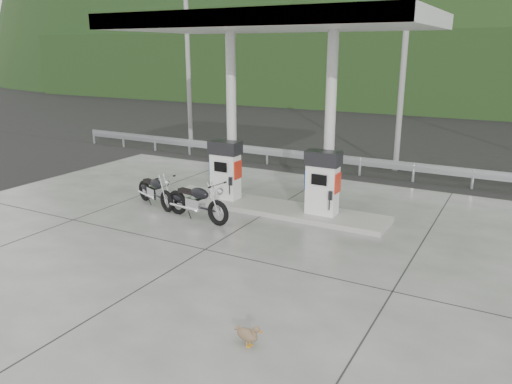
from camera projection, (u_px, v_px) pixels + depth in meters
The scene contains 17 objects.
ground at pixel (227, 237), 12.85m from camera, with size 160.00×160.00×0.00m, color black.
forecourt_apron at pixel (227, 237), 12.85m from camera, with size 18.00×14.00×0.02m, color slate.
pump_island at pixel (271, 208), 14.93m from camera, with size 7.00×1.40×0.15m, color #9D9992.
gas_pump_left at pixel (225, 170), 15.40m from camera, with size 0.95×0.55×1.80m, color white, non-canonical shape.
gas_pump_right at pixel (323, 183), 13.93m from camera, with size 0.95×0.55×1.80m, color white, non-canonical shape.
canopy_column_left at pixel (231, 117), 15.30m from camera, with size 0.30×0.30×5.00m, color silver.
canopy_column_right at pixel (330, 124), 13.82m from camera, with size 0.30×0.30×5.00m, color silver.
canopy_roof at pixel (273, 22), 13.47m from camera, with size 8.50×5.00×0.40m, color silver.
guardrail at pixel (336, 155), 19.40m from camera, with size 26.00×0.16×1.42m, color #A2A6AA, non-canonical shape.
road at pixel (362, 156), 22.55m from camera, with size 60.00×7.00×0.01m, color black.
utility_pole_a at pixel (188, 64), 23.45m from camera, with size 0.22×0.22×8.00m, color gray.
utility_pole_b at pixel (403, 67), 18.83m from camera, with size 0.22×0.22×8.00m, color gray.
tree_band at pixel (438, 72), 37.31m from camera, with size 80.00×6.00×6.00m, color black.
forested_hills at pixel (476, 87), 63.43m from camera, with size 100.00×40.00×140.00m, color black, non-canonical shape.
motorcycle_left at pixel (155, 191), 15.23m from camera, with size 1.97×0.62×0.94m, color black, non-canonical shape.
motorcycle_right at pixel (197, 202), 14.00m from camera, with size 2.15×0.68×1.02m, color black, non-canonical shape.
duck at pixel (247, 335), 8.09m from camera, with size 0.50×0.14×0.36m, color brown, non-canonical shape.
Camera 1 is at (6.43, -10.19, 4.67)m, focal length 35.00 mm.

